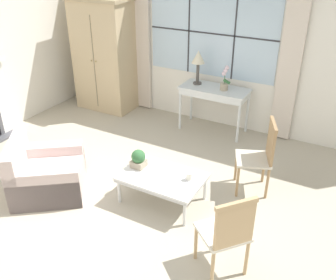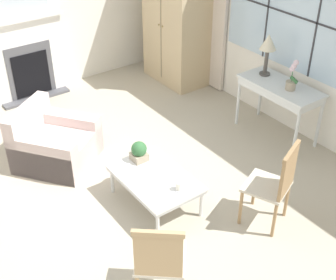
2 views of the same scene
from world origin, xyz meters
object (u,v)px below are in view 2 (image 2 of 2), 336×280
at_px(console_table, 280,90).
at_px(table_lamp, 268,45).
at_px(armchair_upholstered, 54,145).
at_px(pillar_candle, 179,186).
at_px(coffee_table, 155,179).
at_px(potted_plant_small, 139,151).
at_px(fireplace, 25,52).
at_px(side_chair_wooden, 277,181).
at_px(armoire, 177,19).
at_px(accent_chair_wooden, 160,259).
at_px(potted_orchid, 292,78).

relative_size(console_table, table_lamp, 1.98).
height_order(armchair_upholstered, pillar_candle, armchair_upholstered).
bearing_deg(coffee_table, pillar_candle, 13.10).
distance_m(console_table, potted_plant_small, 2.19).
relative_size(coffee_table, potted_plant_small, 4.24).
bearing_deg(fireplace, side_chair_wooden, 12.11).
relative_size(fireplace, console_table, 1.94).
bearing_deg(armoire, side_chair_wooden, -20.77).
bearing_deg(potted_plant_small, accent_chair_wooden, -27.01).
height_order(coffee_table, pillar_candle, pillar_candle).
height_order(console_table, side_chair_wooden, side_chair_wooden).
height_order(side_chair_wooden, coffee_table, side_chair_wooden).
distance_m(console_table, table_lamp, 0.63).
bearing_deg(coffee_table, armchair_upholstered, -158.47).
bearing_deg(armoire, potted_orchid, 0.69).
relative_size(accent_chair_wooden, potted_plant_small, 3.98).
xyz_separation_m(side_chair_wooden, accent_chair_wooden, (0.14, -1.58, -0.02)).
distance_m(console_table, accent_chair_wooden, 3.26).
distance_m(armoire, table_lamp, 1.93).
bearing_deg(fireplace, console_table, 36.22).
xyz_separation_m(armchair_upholstered, potted_plant_small, (1.08, 0.61, 0.25)).
xyz_separation_m(armoire, table_lamp, (1.93, 0.08, 0.16)).
height_order(table_lamp, accent_chair_wooden, table_lamp).
distance_m(armchair_upholstered, potted_plant_small, 1.26).
distance_m(potted_orchid, side_chair_wooden, 1.77).
bearing_deg(table_lamp, accent_chair_wooden, -60.08).
height_order(fireplace, armchair_upholstered, fireplace).
distance_m(fireplace, armoire, 2.46).
distance_m(table_lamp, accent_chair_wooden, 3.52).
bearing_deg(coffee_table, armoire, 139.03).
relative_size(table_lamp, potted_plant_small, 2.38).
relative_size(potted_orchid, coffee_table, 0.40).
bearing_deg(console_table, pillar_candle, -75.00).
height_order(console_table, accent_chair_wooden, accent_chair_wooden).
relative_size(accent_chair_wooden, coffee_table, 0.94).
relative_size(fireplace, accent_chair_wooden, 2.30).
bearing_deg(potted_plant_small, console_table, 86.31).
distance_m(fireplace, coffee_table, 3.42).
bearing_deg(table_lamp, armoire, -177.52).
xyz_separation_m(console_table, table_lamp, (-0.35, 0.04, 0.52)).
relative_size(potted_plant_small, pillar_candle, 2.14).
bearing_deg(fireplace, potted_plant_small, 2.57).
xyz_separation_m(armchair_upholstered, coffee_table, (1.45, 0.57, 0.09)).
bearing_deg(accent_chair_wooden, fireplace, 172.00).
bearing_deg(armoire, table_lamp, 2.48).
bearing_deg(potted_orchid, fireplace, -145.31).
xyz_separation_m(fireplace, armchair_upholstered, (1.94, -0.47, -0.50)).
distance_m(coffee_table, pillar_candle, 0.36).
bearing_deg(table_lamp, side_chair_wooden, -41.75).
bearing_deg(side_chair_wooden, accent_chair_wooden, -84.94).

